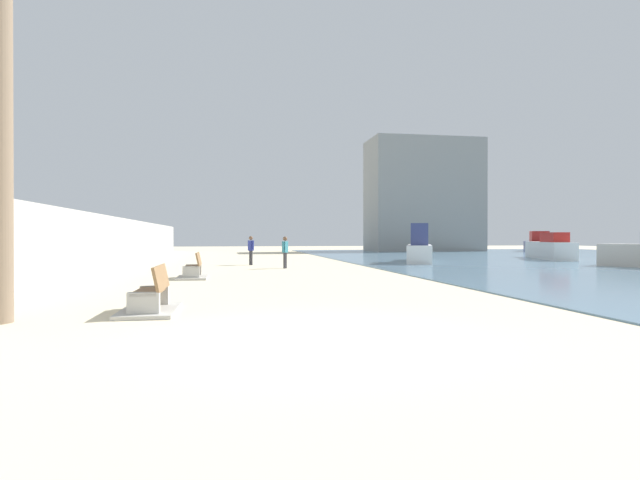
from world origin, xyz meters
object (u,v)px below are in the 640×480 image
at_px(person_standing, 285,250).
at_px(boat_outer, 419,248).
at_px(person_walking, 251,248).
at_px(boat_nearest, 538,244).
at_px(bench_near, 151,301).
at_px(boat_far_left, 550,249).
at_px(bench_far, 193,272).

xyz_separation_m(person_standing, boat_outer, (8.68, 4.32, -0.04)).
xyz_separation_m(person_walking, boat_nearest, (30.96, 20.76, -0.11)).
bearing_deg(boat_outer, bench_near, -124.67).
relative_size(person_standing, boat_far_left, 0.22).
relative_size(bench_far, boat_outer, 0.31).
height_order(bench_far, boat_outer, boat_outer).
relative_size(boat_nearest, boat_outer, 0.91).
xyz_separation_m(bench_far, person_walking, (2.53, 8.96, 0.70)).
xyz_separation_m(bench_near, bench_far, (0.26, 8.94, 0.00)).
xyz_separation_m(bench_far, boat_far_left, (23.13, 12.28, 0.53)).
height_order(boat_nearest, boat_far_left, boat_nearest).
distance_m(person_standing, boat_nearest, 38.06).
distance_m(boat_nearest, boat_far_left, 20.28).
bearing_deg(bench_far, person_walking, 74.22).
relative_size(bench_near, person_walking, 1.31).
height_order(person_standing, boat_outer, boat_outer).
height_order(person_standing, boat_far_left, boat_far_left).
bearing_deg(boat_far_left, person_walking, -170.83).
height_order(person_walking, boat_outer, boat_outer).
bearing_deg(boat_nearest, boat_far_left, -120.73).
bearing_deg(boat_nearest, boat_outer, -136.27).
height_order(bench_near, boat_far_left, boat_far_left).
bearing_deg(boat_outer, boat_nearest, 43.73).
relative_size(person_walking, person_standing, 1.02).
bearing_deg(boat_far_left, person_standing, -160.56).
bearing_deg(bench_near, person_walking, 81.14).
bearing_deg(bench_far, boat_nearest, 41.58).
bearing_deg(boat_outer, person_walking, -174.87).
distance_m(bench_near, person_walking, 18.13).
distance_m(person_standing, boat_outer, 9.69).
xyz_separation_m(bench_far, boat_nearest, (33.50, 29.72, 0.58)).
bearing_deg(boat_far_left, boat_nearest, 59.27).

